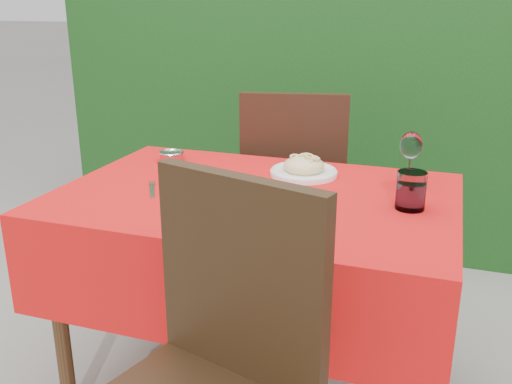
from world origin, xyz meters
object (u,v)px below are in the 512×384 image
(chair_far, at_px, (294,184))
(wine_glass, at_px, (411,148))
(pizza_plate, at_px, (241,201))
(fork, at_px, (152,191))
(chair_near, at_px, (212,369))
(water_glass, at_px, (411,192))
(steel_ramekin, at_px, (172,157))
(pasta_plate, at_px, (304,169))

(chair_far, relative_size, wine_glass, 5.45)
(pizza_plate, distance_m, fork, 0.34)
(chair_near, height_order, chair_far, same)
(pizza_plate, bearing_deg, fork, 169.61)
(water_glass, bearing_deg, steel_ramekin, 164.79)
(chair_far, height_order, fork, chair_far)
(chair_far, xyz_separation_m, pizza_plate, (0.07, -0.84, 0.21))
(chair_far, bearing_deg, fork, 58.96)
(pizza_plate, height_order, steel_ramekin, pizza_plate)
(water_glass, distance_m, steel_ramekin, 0.94)
(chair_near, xyz_separation_m, fork, (-0.44, 0.56, 0.19))
(chair_far, relative_size, pasta_plate, 4.15)
(pasta_plate, distance_m, steel_ramekin, 0.53)
(chair_far, relative_size, steel_ramekin, 11.19)
(pizza_plate, relative_size, pasta_plate, 1.53)
(pizza_plate, relative_size, wine_glass, 2.01)
(pizza_plate, xyz_separation_m, fork, (-0.33, 0.06, -0.02))
(chair_far, height_order, wine_glass, chair_far)
(water_glass, bearing_deg, pizza_plate, -160.33)
(pasta_plate, bearing_deg, chair_far, 109.16)
(water_glass, xyz_separation_m, wine_glass, (-0.03, 0.24, 0.07))
(pizza_plate, relative_size, fork, 1.94)
(wine_glass, bearing_deg, chair_near, -109.95)
(chair_near, bearing_deg, pizza_plate, 119.10)
(chair_near, xyz_separation_m, wine_glass, (0.33, 0.91, 0.31))
(pasta_plate, bearing_deg, water_glass, -30.89)
(water_glass, distance_m, fork, 0.81)
(chair_near, height_order, pizza_plate, chair_near)
(pasta_plate, height_order, water_glass, water_glass)
(pizza_plate, distance_m, pasta_plate, 0.41)
(chair_far, xyz_separation_m, water_glass, (0.54, -0.67, 0.24))
(chair_far, xyz_separation_m, wine_glass, (0.51, -0.43, 0.31))
(pizza_plate, distance_m, steel_ramekin, 0.60)
(pasta_plate, bearing_deg, steel_ramekin, 177.98)
(water_glass, bearing_deg, chair_far, 128.51)
(wine_glass, bearing_deg, chair_far, 139.83)
(wine_glass, relative_size, fork, 0.96)
(pasta_plate, bearing_deg, chair_near, -88.32)
(pizza_plate, bearing_deg, wine_glass, 42.79)
(chair_near, relative_size, steel_ramekin, 11.20)
(wine_glass, height_order, steel_ramekin, wine_glass)
(chair_near, bearing_deg, chair_far, 113.95)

